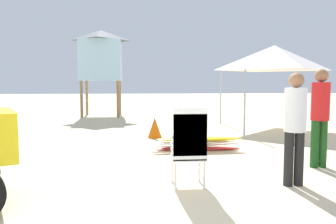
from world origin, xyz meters
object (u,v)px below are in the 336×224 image
Objects in this scene: traffic_cone_near at (155,128)px; lifeguard_far_right at (295,121)px; surfboard_pile at (197,143)px; popup_canopy at (274,58)px; lifeguard_tower at (101,55)px; stacked_plastic_chairs at (189,141)px; lifeguard_near_left at (320,111)px.

lifeguard_far_right is at bearing -67.81° from traffic_cone_near.
popup_canopy reaches higher than surfboard_pile.
lifeguard_far_right is 11.76m from lifeguard_tower.
traffic_cone_near is at bearing 93.44° from stacked_plastic_chairs.
stacked_plastic_chairs is 7.36m from popup_canopy.
lifeguard_near_left is 0.46× the size of lifeguard_tower.
surfboard_pile is 3.01m from lifeguard_far_right.
traffic_cone_near reaches higher than surfboard_pile.
lifeguard_tower is (-2.39, 10.90, 2.04)m from stacked_plastic_chairs.
traffic_cone_near is at bearing 128.47° from lifeguard_near_left.
popup_canopy reaches higher than traffic_cone_near.
traffic_cone_near is (-4.02, -1.57, -2.05)m from popup_canopy.
stacked_plastic_chairs is 0.31× the size of lifeguard_tower.
surfboard_pile is at bearing 138.86° from lifeguard_near_left.
lifeguard_far_right is (-0.95, -1.02, -0.06)m from lifeguard_near_left.
stacked_plastic_chairs is at bearing -77.64° from lifeguard_tower.
stacked_plastic_chairs reaches higher than traffic_cone_near.
stacked_plastic_chairs reaches higher than surfboard_pile.
popup_canopy is at bearing 70.64° from lifeguard_far_right.
lifeguard_far_right is 4.98m from traffic_cone_near.
stacked_plastic_chairs is 0.55× the size of surfboard_pile.
surfboard_pile is 1.29× the size of lifeguard_far_right.
popup_canopy is 4.78m from traffic_cone_near.
popup_canopy is (3.74, 6.12, 1.64)m from stacked_plastic_chairs.
stacked_plastic_chairs is at bearing -86.56° from traffic_cone_near.
lifeguard_near_left is 11.19m from lifeguard_tower.
lifeguard_near_left is 4.59m from traffic_cone_near.
surfboard_pile is at bearing -64.78° from traffic_cone_near.
surfboard_pile is (0.59, 2.71, -0.53)m from stacked_plastic_chairs.
popup_canopy is 5.14× the size of traffic_cone_near.
lifeguard_far_right is 0.58× the size of popup_canopy.
popup_canopy reaches higher than lifeguard_far_right.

